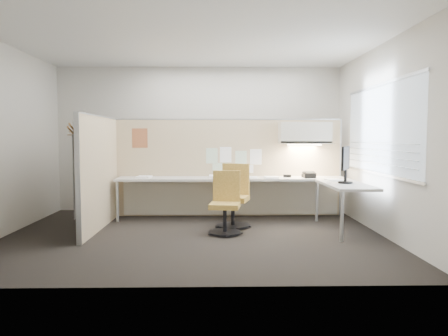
{
  "coord_description": "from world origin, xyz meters",
  "views": [
    {
      "loc": [
        0.31,
        -6.34,
        1.43
      ],
      "look_at": [
        0.45,
        0.8,
        0.93
      ],
      "focal_mm": 35.0,
      "sensor_mm": 36.0,
      "label": 1
    }
  ],
  "objects_px": {
    "desk": "(251,186)",
    "monitor": "(346,162)",
    "chair_left": "(234,198)",
    "chair_right": "(225,205)",
    "phone": "(309,175)"
  },
  "relations": [
    {
      "from": "desk",
      "to": "chair_right",
      "type": "distance_m",
      "value": 1.14
    },
    {
      "from": "chair_left",
      "to": "chair_right",
      "type": "height_order",
      "value": "chair_left"
    },
    {
      "from": "desk",
      "to": "monitor",
      "type": "xyz_separation_m",
      "value": [
        1.37,
        -0.87,
        0.45
      ]
    },
    {
      "from": "chair_left",
      "to": "phone",
      "type": "xyz_separation_m",
      "value": [
        1.34,
        0.6,
        0.32
      ]
    },
    {
      "from": "desk",
      "to": "chair_right",
      "type": "relative_size",
      "value": 4.36
    },
    {
      "from": "desk",
      "to": "monitor",
      "type": "relative_size",
      "value": 7.14
    },
    {
      "from": "chair_right",
      "to": "desk",
      "type": "bearing_deg",
      "value": 73.88
    },
    {
      "from": "monitor",
      "to": "chair_left",
      "type": "bearing_deg",
      "value": 105.14
    },
    {
      "from": "chair_right",
      "to": "phone",
      "type": "bearing_deg",
      "value": 44.63
    },
    {
      "from": "monitor",
      "to": "phone",
      "type": "xyz_separation_m",
      "value": [
        -0.35,
        0.93,
        -0.27
      ]
    },
    {
      "from": "chair_right",
      "to": "phone",
      "type": "xyz_separation_m",
      "value": [
        1.48,
        1.09,
        0.35
      ]
    },
    {
      "from": "desk",
      "to": "chair_right",
      "type": "height_order",
      "value": "chair_right"
    },
    {
      "from": "phone",
      "to": "monitor",
      "type": "bearing_deg",
      "value": -70.92
    },
    {
      "from": "desk",
      "to": "monitor",
      "type": "bearing_deg",
      "value": -32.49
    },
    {
      "from": "desk",
      "to": "phone",
      "type": "relative_size",
      "value": 18.73
    }
  ]
}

